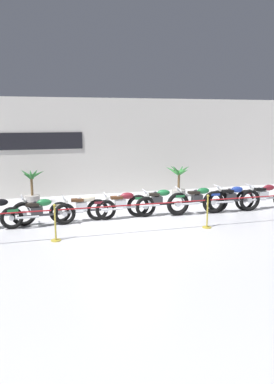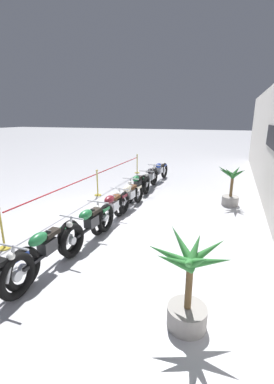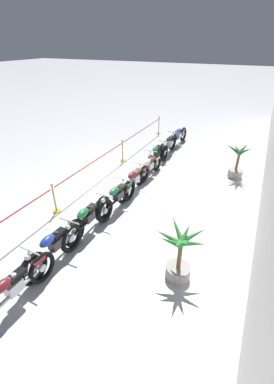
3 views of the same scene
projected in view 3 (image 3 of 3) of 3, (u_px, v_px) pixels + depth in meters
name	position (u px, v px, depth m)	size (l,w,h in m)	color
ground_plane	(118.00, 188.00, 9.91)	(120.00, 120.00, 0.00)	silver
motorcycle_blue_0	(178.00, 137.00, 13.65)	(2.36, 0.62, 0.97)	black
motorcycle_black_1	(169.00, 145.00, 12.57)	(2.48, 0.62, 0.97)	black
motorcycle_green_2	(156.00, 154.00, 11.64)	(2.31, 0.62, 0.93)	black
motorcycle_cream_3	(149.00, 167.00, 10.44)	(2.20, 0.62, 0.93)	black
motorcycle_maroon_4	(134.00, 181.00, 9.44)	(2.39, 0.62, 0.94)	black
motorcycle_green_5	(117.00, 198.00, 8.40)	(2.24, 0.62, 0.97)	black
motorcycle_green_6	(88.00, 220.00, 7.35)	(2.36, 0.62, 0.99)	black
motorcycle_blue_7	(55.00, 247.00, 6.39)	(2.26, 0.62, 0.98)	black
motorcycle_maroon_8	(12.00, 291.00, 5.28)	(2.36, 0.62, 0.96)	black
potted_palm_left_of_row	(237.00, 163.00, 10.38)	(1.01, 0.96, 1.50)	gray
potted_palm_right_of_row	(179.00, 255.00, 5.88)	(1.04, 1.18, 1.50)	gray
stanchion_far_left	(113.00, 152.00, 11.09)	(13.88, 0.28, 1.05)	gold
stanchion_mid_left	(123.00, 154.00, 11.95)	(0.28, 0.28, 1.05)	gold
stanchion_mid_right	(55.00, 202.00, 8.38)	(0.28, 0.28, 1.05)	gold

